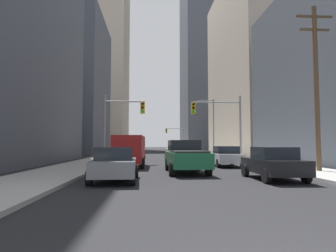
{
  "coord_description": "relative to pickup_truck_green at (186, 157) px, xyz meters",
  "views": [
    {
      "loc": [
        -2.12,
        -2.52,
        1.63
      ],
      "look_at": [
        0.0,
        30.19,
        3.75
      ],
      "focal_mm": 30.92,
      "sensor_mm": 36.0,
      "label": 1
    }
  ],
  "objects": [
    {
      "name": "traffic_signal_near_left",
      "position": [
        -4.5,
        8.32,
        3.1
      ],
      "size": [
        3.56,
        0.44,
        6.0
      ],
      "color": "gray",
      "rests_on": "ground"
    },
    {
      "name": "sidewalk_right",
      "position": [
        7.21,
        35.63,
        -0.86
      ],
      "size": [
        3.65,
        160.0,
        0.15
      ],
      "primitive_type": "cube",
      "color": "#9E9E99",
      "rests_on": "ground"
    },
    {
      "name": "building_right_far_highrise",
      "position": [
        21.45,
        78.8,
        31.8
      ],
      "size": [
        24.36,
        22.96,
        65.46
      ],
      "primitive_type": "cube",
      "color": "#4C515B",
      "rests_on": "ground"
    },
    {
      "name": "building_right_mid_block",
      "position": [
        20.95,
        29.97,
        13.68
      ],
      "size": [
        21.58,
        24.93,
        29.23
      ],
      "primitive_type": "cube",
      "color": "#B7A893",
      "rests_on": "ground"
    },
    {
      "name": "sedan_silver",
      "position": [
        3.59,
        4.55,
        -0.16
      ],
      "size": [
        1.95,
        4.25,
        1.52
      ],
      "color": "#B7BABF",
      "rests_on": "ground"
    },
    {
      "name": "sidewalk_left",
      "position": [
        -7.23,
        35.63,
        -0.86
      ],
      "size": [
        3.65,
        160.0,
        0.15
      ],
      "primitive_type": "cube",
      "color": "#9E9E99",
      "rests_on": "ground"
    },
    {
      "name": "street_lamp_right",
      "position": [
        5.77,
        19.51,
        3.57
      ],
      "size": [
        2.09,
        0.32,
        7.5
      ],
      "color": "gray",
      "rests_on": "ground"
    },
    {
      "name": "building_left_mid_office",
      "position": [
        -22.84,
        36.07,
        11.4
      ],
      "size": [
        24.69,
        18.65,
        24.66
      ],
      "primitive_type": "cube",
      "color": "#4C515B",
      "rests_on": "ground"
    },
    {
      "name": "pickup_truck_green",
      "position": [
        0.0,
        0.0,
        0.0
      ],
      "size": [
        2.2,
        5.46,
        1.9
      ],
      "color": "#195938",
      "rests_on": "ground"
    },
    {
      "name": "building_left_far_tower",
      "position": [
        -22.32,
        79.3,
        30.93
      ],
      "size": [
        25.05,
        25.48,
        63.73
      ],
      "primitive_type": "cube",
      "color": "#B7A893",
      "rests_on": "ground"
    },
    {
      "name": "sedan_grey",
      "position": [
        -3.65,
        -3.81,
        -0.16
      ],
      "size": [
        1.95,
        4.26,
        1.52
      ],
      "color": "slate",
      "rests_on": "ground"
    },
    {
      "name": "traffic_signal_near_right",
      "position": [
        4.04,
        8.32,
        3.14
      ],
      "size": [
        4.51,
        0.44,
        6.0
      ],
      "color": "gray",
      "rests_on": "ground"
    },
    {
      "name": "traffic_signal_far_right",
      "position": [
        4.08,
        50.48,
        3.14
      ],
      "size": [
        4.41,
        0.44,
        6.0
      ],
      "color": "gray",
      "rests_on": "ground"
    },
    {
      "name": "sedan_beige",
      "position": [
        -3.65,
        20.69,
        -0.16
      ],
      "size": [
        1.95,
        4.22,
        1.52
      ],
      "color": "#C6B793",
      "rests_on": "ground"
    },
    {
      "name": "utility_pole_right",
      "position": [
        7.57,
        -0.84,
        4.24
      ],
      "size": [
        2.2,
        0.28,
        9.8
      ],
      "color": "brown",
      "rests_on": "ground"
    },
    {
      "name": "sedan_black",
      "position": [
        3.64,
        -3.66,
        -0.16
      ],
      "size": [
        1.95,
        4.25,
        1.52
      ],
      "color": "black",
      "rests_on": "ground"
    },
    {
      "name": "cargo_van_red",
      "position": [
        -3.55,
        4.47,
        0.35
      ],
      "size": [
        2.16,
        5.27,
        2.26
      ],
      "color": "maroon",
      "rests_on": "ground"
    }
  ]
}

